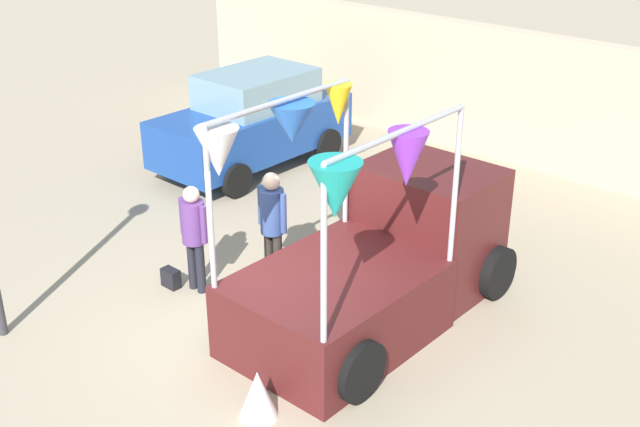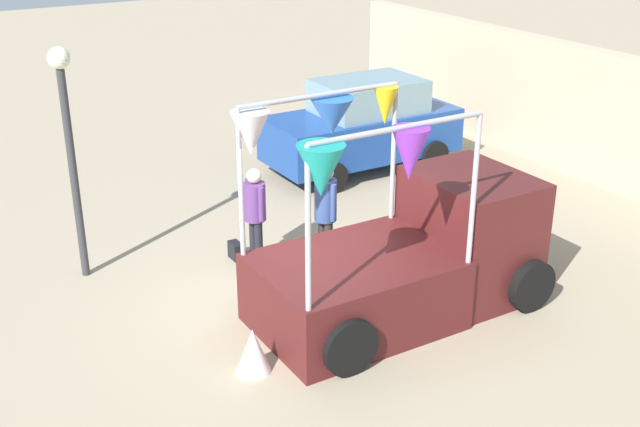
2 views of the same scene
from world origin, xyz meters
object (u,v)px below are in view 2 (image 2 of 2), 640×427
parked_car (363,125)px  folded_kite_bundle_white (253,351)px  street_lamp (68,130)px  vendor_truck (414,249)px  person_vendor (326,207)px  handbag (236,251)px  person_customer (255,208)px

parked_car → folded_kite_bundle_white: parked_car is taller
street_lamp → vendor_truck: bearing=48.1°
vendor_truck → parked_car: size_ratio=1.04×
vendor_truck → person_vendor: 1.70m
parked_car → handbag: 4.90m
parked_car → person_vendor: parked_car is taller
person_customer → folded_kite_bundle_white: person_customer is taller
vendor_truck → person_customer: (-2.32, -1.31, 0.08)m
parked_car → person_customer: size_ratio=2.49×
folded_kite_bundle_white → person_vendor: bearing=131.2°
person_customer → street_lamp: street_lamp is taller
vendor_truck → parked_car: (-5.17, 2.62, 0.06)m
handbag → street_lamp: size_ratio=0.08×
vendor_truck → handbag: vendor_truck is taller
vendor_truck → parked_car: bearing=153.1°
handbag → folded_kite_bundle_white: 3.23m
person_customer → handbag: person_customer is taller
person_customer → person_vendor: 1.10m
street_lamp → folded_kite_bundle_white: 4.34m
person_customer → street_lamp: size_ratio=0.46×
parked_car → person_customer: 4.86m
vendor_truck → parked_car: 5.80m
parked_car → handbag: size_ratio=14.29×
vendor_truck → person_vendor: (-1.63, -0.45, 0.16)m
person_customer → folded_kite_bundle_white: (2.65, -1.39, -0.67)m
folded_kite_bundle_white → person_customer: bearing=152.4°
vendor_truck → folded_kite_bundle_white: (0.33, -2.70, -0.59)m
vendor_truck → handbag: 3.15m
street_lamp → folded_kite_bundle_white: size_ratio=5.88×
person_vendor → parked_car: bearing=139.1°
person_vendor → handbag: person_vendor is taller
person_customer → person_vendor: (0.69, 0.86, 0.08)m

